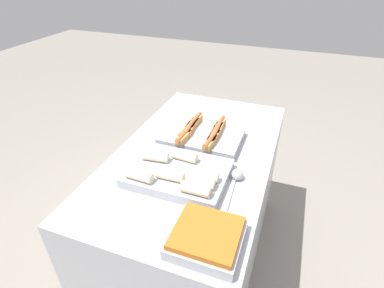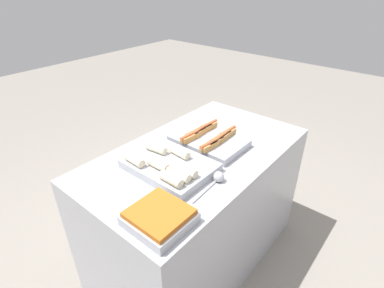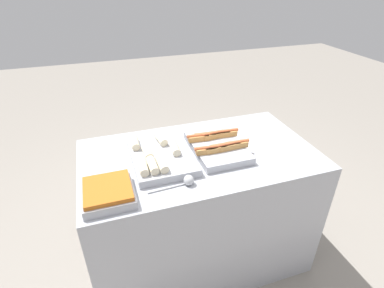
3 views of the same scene
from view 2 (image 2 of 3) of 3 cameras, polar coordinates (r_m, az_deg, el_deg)
ground_plane at (r=2.52m, az=0.78°, el=-20.01°), size 12.00×12.00×0.00m
counter at (r=2.18m, az=0.87°, el=-12.08°), size 1.50×0.85×0.94m
tray_hotdogs at (r=1.96m, az=3.21°, el=0.88°), size 0.36×0.46×0.10m
tray_wraps at (r=1.71m, az=-4.37°, el=-4.03°), size 0.36×0.49×0.10m
tray_side_front at (r=1.39m, az=-6.24°, el=-13.72°), size 0.26×0.27×0.07m
serving_spoon_near at (r=1.63m, az=4.87°, el=-6.49°), size 0.26×0.06×0.06m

